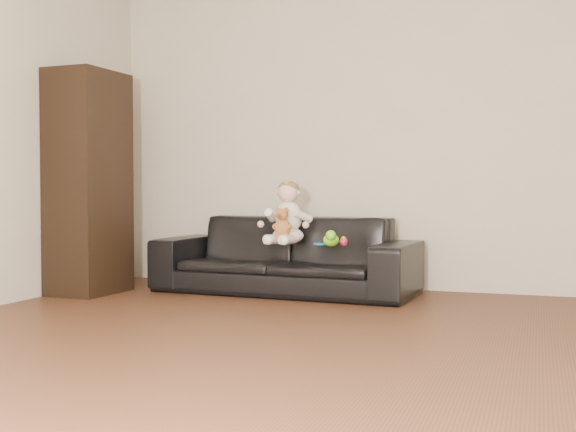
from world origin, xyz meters
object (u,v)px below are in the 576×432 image
at_px(baby, 287,216).
at_px(toy_blue_disc, 320,244).
at_px(cabinet, 89,183).
at_px(toy_rattle, 344,242).
at_px(teddy_bear, 282,223).
at_px(sofa, 285,255).
at_px(toy_green, 331,240).

distance_m(baby, toy_blue_disc, 0.34).
distance_m(cabinet, toy_rattle, 2.08).
distance_m(teddy_bear, toy_blue_disc, 0.35).
height_order(sofa, toy_blue_disc, sofa).
height_order(teddy_bear, toy_rattle, teddy_bear).
bearing_deg(baby, toy_rattle, 6.68).
bearing_deg(sofa, toy_green, -25.27).
xyz_separation_m(cabinet, baby, (1.53, 0.42, -0.26)).
bearing_deg(toy_green, toy_rattle, 52.51).
bearing_deg(baby, sofa, 128.72).
relative_size(cabinet, toy_green, 12.32).
bearing_deg(cabinet, sofa, 22.38).
xyz_separation_m(sofa, toy_blue_disc, (0.32, -0.09, 0.10)).
height_order(sofa, toy_rattle, sofa).
relative_size(sofa, toy_rattle, 32.61).
distance_m(teddy_bear, toy_rattle, 0.49).
bearing_deg(cabinet, toy_green, 10.87).
distance_m(sofa, cabinet, 1.67).
xyz_separation_m(toy_rattle, toy_blue_disc, (-0.20, 0.06, -0.02)).
height_order(sofa, toy_green, sofa).
bearing_deg(toy_green, teddy_bear, -177.51).
bearing_deg(toy_blue_disc, baby, -174.92).
bearing_deg(teddy_bear, sofa, 117.54).
bearing_deg(toy_rattle, sofa, 163.69).
relative_size(cabinet, toy_rattle, 27.62).
xyz_separation_m(sofa, toy_rattle, (0.52, -0.15, 0.13)).
xyz_separation_m(baby, teddy_bear, (0.01, -0.15, -0.05)).
bearing_deg(toy_blue_disc, teddy_bear, -145.31).
distance_m(sofa, baby, 0.34).
height_order(baby, teddy_bear, baby).
distance_m(toy_green, toy_rattle, 0.12).
relative_size(toy_green, toy_blue_disc, 1.32).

